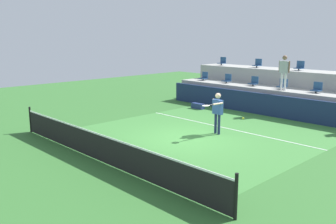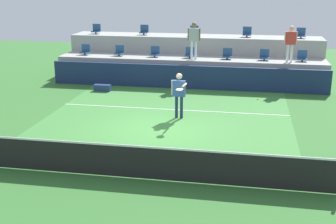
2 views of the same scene
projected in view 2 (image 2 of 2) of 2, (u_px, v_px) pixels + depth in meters
ground_plane at (161, 129)px, 15.36m from camera, size 40.00×40.00×0.00m
court_inner_paint at (166, 120)px, 16.31m from camera, size 9.00×10.00×0.01m
court_service_line at (173, 110)px, 17.62m from camera, size 9.00×0.06×0.00m
tennis_net at (131, 160)px, 11.45m from camera, size 10.48×0.08×1.07m
sponsor_backboard at (186, 77)px, 20.86m from camera, size 13.00×0.16×1.10m
seating_tier_lower at (190, 70)px, 22.06m from camera, size 13.00×1.80×1.25m
seating_tier_upper at (194, 56)px, 23.64m from camera, size 13.00×1.80×2.10m
stadium_chair_lower_far_left at (85, 50)px, 22.69m from camera, size 0.44×0.40×0.52m
stadium_chair_lower_left at (119, 51)px, 22.38m from camera, size 0.44×0.40×0.52m
stadium_chair_lower_mid_left at (155, 52)px, 22.06m from camera, size 0.44×0.40×0.52m
stadium_chair_lower_center at (190, 53)px, 21.76m from camera, size 0.44×0.40×0.52m
stadium_chair_lower_mid_right at (227, 55)px, 21.44m from camera, size 0.44×0.40×0.52m
stadium_chair_lower_right at (264, 56)px, 21.14m from camera, size 0.44×0.40×0.52m
stadium_chair_lower_far_right at (302, 57)px, 20.84m from camera, size 0.44×0.40×0.52m
stadium_chair_upper_far_left at (96, 30)px, 24.14m from camera, size 0.44×0.40×0.52m
stadium_chair_upper_left at (144, 31)px, 23.68m from camera, size 0.44×0.40×0.52m
stadium_chair_upper_center at (194, 32)px, 23.22m from camera, size 0.44×0.40×0.52m
stadium_chair_upper_right at (247, 33)px, 22.74m from camera, size 0.44×0.40×0.52m
stadium_chair_upper_far_right at (301, 34)px, 22.28m from camera, size 0.44×0.40×0.52m
tennis_player at (179, 91)px, 16.25m from camera, size 0.61×1.23×1.70m
spectator_in_grey at (194, 37)px, 21.11m from camera, size 0.61×0.24×1.76m
spectator_in_white at (291, 40)px, 20.36m from camera, size 0.59×0.26×1.68m
tennis_ball at (258, 99)px, 13.56m from camera, size 0.07×0.07×0.07m
equipment_bag at (102, 88)px, 20.51m from camera, size 0.76×0.28×0.30m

